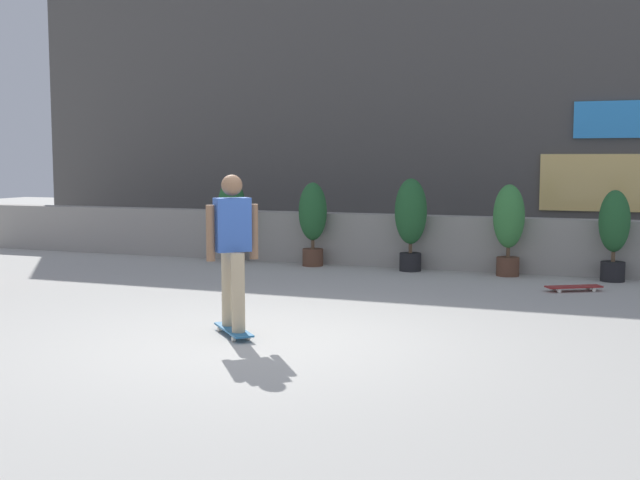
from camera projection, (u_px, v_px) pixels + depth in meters
The scene contains 10 objects.
ground_plane at pixel (268, 341), 8.16m from camera, with size 48.00×48.00×0.00m, color #B2AFA8.
planter_wall at pixel (414, 241), 13.69m from camera, with size 18.00×0.40×0.90m, color gray.
building_backdrop at pixel (462, 94), 17.12m from camera, with size 20.00×2.08×6.50m.
potted_plant_0 at pixel (232, 214), 14.39m from camera, with size 0.51×0.51×1.49m.
potted_plant_1 at pixel (313, 218), 13.83m from camera, with size 0.49×0.49×1.45m.
potted_plant_2 at pixel (411, 217), 13.21m from camera, with size 0.53×0.53×1.54m.
potted_plant_3 at pixel (509, 223), 12.65m from camera, with size 0.49×0.49×1.46m.
potted_plant_4 at pixel (614, 229), 12.10m from camera, with size 0.46×0.46×1.39m.
skater_by_wall_right at pixel (233, 247), 8.33m from camera, with size 0.70×0.71×1.70m.
skateboard_near_camera at pixel (574, 287), 11.24m from camera, with size 0.79×0.58×0.08m.
Camera 1 is at (3.36, -7.30, 1.86)m, focal length 44.89 mm.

